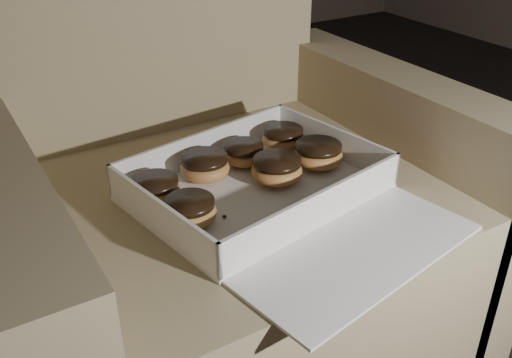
{
  "coord_description": "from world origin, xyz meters",
  "views": [
    {
      "loc": [
        -0.65,
        -0.53,
        0.87
      ],
      "look_at": [
        -0.24,
        0.15,
        0.42
      ],
      "focal_mm": 40.0,
      "sensor_mm": 36.0,
      "label": 1
    }
  ],
  "objects": [
    {
      "name": "donut_g",
      "position": [
        -0.37,
        0.12,
        0.42
      ],
      "size": [
        0.08,
        0.08,
        0.04
      ],
      "color": "#C08C43",
      "rests_on": "bakery_box"
    },
    {
      "name": "donut_f",
      "position": [
        -0.19,
        0.16,
        0.42
      ],
      "size": [
        0.09,
        0.09,
        0.04
      ],
      "color": "#C08C43",
      "rests_on": "bakery_box"
    },
    {
      "name": "donut_d",
      "position": [
        -0.12,
        0.26,
        0.42
      ],
      "size": [
        0.08,
        0.08,
        0.04
      ],
      "color": "#C08C43",
      "rests_on": "bakery_box"
    },
    {
      "name": "crumb_a",
      "position": [
        -0.13,
        0.06,
        0.4
      ],
      "size": [
        0.01,
        0.01,
        0.0
      ],
      "primitive_type": "ellipsoid",
      "color": "black",
      "rests_on": "bakery_box"
    },
    {
      "name": "donut_c",
      "position": [
        -0.1,
        0.17,
        0.42
      ],
      "size": [
        0.09,
        0.09,
        0.04
      ],
      "color": "#C08C43",
      "rests_on": "bakery_box"
    },
    {
      "name": "crumb_b",
      "position": [
        -0.32,
        0.11,
        0.4
      ],
      "size": [
        0.01,
        0.01,
        0.0
      ],
      "primitive_type": "ellipsoid",
      "color": "black",
      "rests_on": "bakery_box"
    },
    {
      "name": "donut_a",
      "position": [
        -0.29,
        0.23,
        0.42
      ],
      "size": [
        0.08,
        0.08,
        0.04
      ],
      "color": "#C08C43",
      "rests_on": "bakery_box"
    },
    {
      "name": "donut_b",
      "position": [
        -0.39,
        0.2,
        0.42
      ],
      "size": [
        0.08,
        0.08,
        0.04
      ],
      "color": "#C08C43",
      "rests_on": "bakery_box"
    },
    {
      "name": "donut_e",
      "position": [
        -0.21,
        0.24,
        0.42
      ],
      "size": [
        0.07,
        0.07,
        0.04
      ],
      "color": "#C08C43",
      "rests_on": "bakery_box"
    },
    {
      "name": "bakery_box",
      "position": [
        -0.23,
        0.12,
        0.4
      ],
      "size": [
        0.45,
        0.5,
        0.06
      ],
      "rotation": [
        0.0,
        0.0,
        0.18
      ],
      "color": "white",
      "rests_on": "armchair"
    },
    {
      "name": "armchair",
      "position": [
        -0.25,
        0.26,
        0.27
      ],
      "size": [
        0.83,
        0.7,
        0.87
      ],
      "color": "#978760",
      "rests_on": "floor"
    },
    {
      "name": "crumb_c",
      "position": [
        -0.18,
        0.04,
        0.4
      ],
      "size": [
        0.01,
        0.01,
        0.0
      ],
      "primitive_type": "ellipsoid",
      "color": "black",
      "rests_on": "bakery_box"
    }
  ]
}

